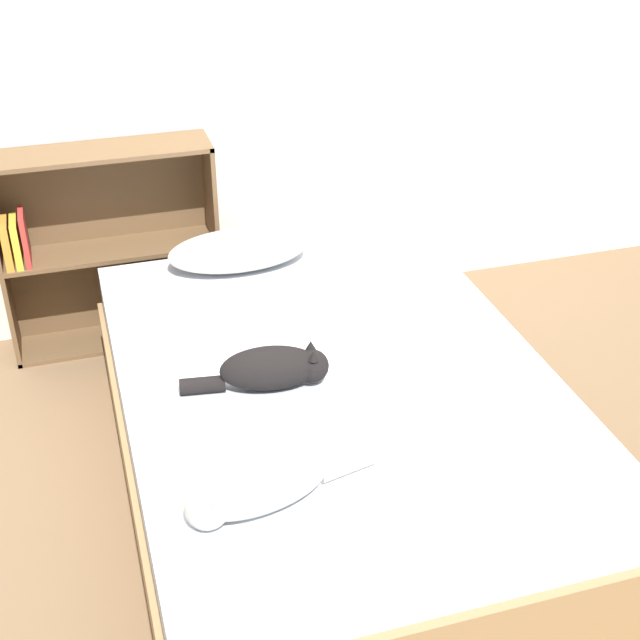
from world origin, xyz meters
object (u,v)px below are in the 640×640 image
Objects in this scene: pillow at (238,250)px; bed at (332,423)px; bookshelf at (104,244)px; cat_light at (258,489)px; cat_dark at (273,368)px.

bed is at bearing -79.70° from pillow.
cat_light is at bearing -81.67° from bookshelf.
bookshelf is (-0.53, 0.42, -0.10)m from pillow.
cat_dark reaches higher than bed.
pillow is 0.68m from bookshelf.
bed is 3.44× the size of cat_light.
cat_light is at bearing -123.93° from bed.
cat_light reaches higher than pillow.
bookshelf is (-0.68, 1.25, 0.23)m from bed.
cat_dark is at bearing -70.80° from bookshelf.
pillow is at bearing 92.94° from cat_dark.
pillow reaches higher than bed.
cat_light reaches higher than bed.
cat_light is 1.88m from bookshelf.
cat_dark is (-0.23, -0.06, 0.32)m from bed.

